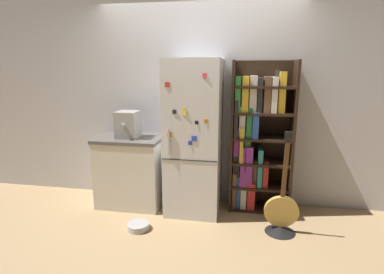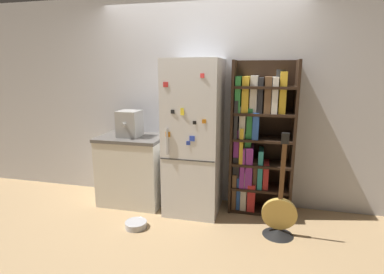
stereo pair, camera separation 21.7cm
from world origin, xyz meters
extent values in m
plane|color=tan|center=(0.00, 0.00, 0.00)|extent=(16.00, 16.00, 0.00)
cube|color=silver|center=(0.00, 0.47, 1.30)|extent=(8.00, 0.05, 2.60)
cube|color=silver|center=(0.00, 0.13, 0.91)|extent=(0.63, 0.65, 1.82)
cube|color=#333333|center=(0.00, -0.20, 0.73)|extent=(0.62, 0.01, 0.01)
cube|color=#B2B2B7|center=(-0.22, -0.21, 0.93)|extent=(0.02, 0.02, 0.30)
cube|color=orange|center=(-0.22, -0.20, 1.01)|extent=(0.06, 0.02, 0.06)
cube|color=yellow|center=(-0.05, -0.20, 1.28)|extent=(0.04, 0.01, 0.04)
cube|color=orange|center=(0.19, -0.20, 1.17)|extent=(0.04, 0.01, 0.04)
cube|color=red|center=(-0.23, -0.20, 1.54)|extent=(0.05, 0.01, 0.05)
cube|color=blue|center=(0.01, -0.20, 0.92)|extent=(0.04, 0.02, 0.04)
cube|color=blue|center=(0.06, -0.20, 0.97)|extent=(0.06, 0.01, 0.06)
cube|color=yellow|center=(-0.05, -0.20, 1.25)|extent=(0.04, 0.02, 0.04)
cube|color=black|center=(-0.16, -0.20, 1.26)|extent=(0.04, 0.01, 0.04)
cube|color=black|center=(0.08, -0.20, 1.15)|extent=(0.04, 0.02, 0.04)
cube|color=red|center=(0.16, -0.20, 1.64)|extent=(0.05, 0.02, 0.04)
cube|color=black|center=(0.44, 0.27, 0.90)|extent=(0.03, 0.35, 1.81)
cube|color=black|center=(1.14, 0.27, 0.90)|extent=(0.03, 0.35, 1.81)
cube|color=black|center=(0.79, 0.43, 0.90)|extent=(0.72, 0.03, 1.81)
cube|color=black|center=(0.79, 0.27, 0.01)|extent=(0.66, 0.32, 0.03)
cube|color=black|center=(0.79, 0.27, 0.30)|extent=(0.66, 0.32, 0.03)
cube|color=black|center=(0.79, 0.27, 0.60)|extent=(0.66, 0.32, 0.03)
cube|color=black|center=(0.79, 0.27, 0.90)|extent=(0.66, 0.32, 0.03)
cube|color=black|center=(0.79, 0.27, 1.20)|extent=(0.66, 0.32, 0.03)
cube|color=black|center=(0.79, 0.27, 1.50)|extent=(0.66, 0.32, 0.03)
cube|color=brown|center=(0.49, 0.27, 0.25)|extent=(0.05, 0.28, 0.44)
cube|color=#2D59B2|center=(0.54, 0.27, 0.23)|extent=(0.04, 0.26, 0.40)
cube|color=silver|center=(0.61, 0.27, 0.27)|extent=(0.07, 0.27, 0.48)
cube|color=red|center=(0.70, 0.26, 0.20)|extent=(0.09, 0.28, 0.33)
cube|color=#262628|center=(0.51, 0.28, 0.50)|extent=(0.08, 0.25, 0.37)
cube|color=purple|center=(0.58, 0.26, 0.56)|extent=(0.05, 0.28, 0.49)
cube|color=purple|center=(0.66, 0.27, 0.56)|extent=(0.08, 0.29, 0.50)
cube|color=brown|center=(0.73, 0.28, 0.48)|extent=(0.05, 0.23, 0.32)
cube|color=teal|center=(0.79, 0.27, 0.55)|extent=(0.06, 0.26, 0.47)
cube|color=red|center=(0.85, 0.27, 0.47)|extent=(0.06, 0.25, 0.31)
cube|color=purple|center=(0.50, 0.27, 0.81)|extent=(0.06, 0.23, 0.39)
cube|color=gold|center=(0.56, 0.26, 0.83)|extent=(0.04, 0.29, 0.42)
cube|color=#338C3F|center=(0.63, 0.28, 0.79)|extent=(0.07, 0.23, 0.36)
cube|color=#262628|center=(0.49, 0.26, 1.14)|extent=(0.04, 0.30, 0.44)
cube|color=silver|center=(0.56, 0.27, 1.10)|extent=(0.07, 0.24, 0.37)
cube|color=#338C3F|center=(0.64, 0.27, 1.09)|extent=(0.06, 0.23, 0.35)
cube|color=#2D59B2|center=(0.71, 0.27, 1.07)|extent=(0.07, 0.31, 0.31)
cube|color=#338C3F|center=(0.50, 0.27, 1.42)|extent=(0.06, 0.29, 0.41)
cube|color=gold|center=(0.58, 0.27, 1.42)|extent=(0.07, 0.27, 0.41)
cube|color=silver|center=(0.67, 0.28, 1.43)|extent=(0.08, 0.24, 0.41)
cube|color=#262628|center=(0.75, 0.28, 1.42)|extent=(0.06, 0.28, 0.39)
cube|color=brown|center=(0.83, 0.28, 1.42)|extent=(0.07, 0.30, 0.40)
cube|color=silver|center=(0.90, 0.26, 1.42)|extent=(0.06, 0.27, 0.40)
cube|color=gold|center=(0.99, 0.27, 1.45)|extent=(0.07, 0.25, 0.46)
cylinder|color=black|center=(0.96, 0.27, 1.61)|extent=(0.10, 0.10, 0.18)
cube|color=silver|center=(-0.82, 0.16, 0.42)|extent=(0.79, 0.59, 0.84)
cube|color=#5B5651|center=(-0.82, 0.16, 0.86)|extent=(0.81, 0.61, 0.04)
cube|color=#A5A39E|center=(-0.83, 0.13, 1.04)|extent=(0.26, 0.27, 0.32)
cylinder|color=#A5A39E|center=(-0.83, -0.03, 1.06)|extent=(0.04, 0.06, 0.04)
cone|color=black|center=(1.00, -0.27, 0.03)|extent=(0.32, 0.32, 0.06)
cylinder|color=gold|center=(1.00, -0.27, 0.24)|extent=(0.36, 0.09, 0.36)
cube|color=brown|center=(1.00, -0.34, 0.72)|extent=(0.04, 0.10, 0.60)
cube|color=black|center=(1.00, -0.39, 1.07)|extent=(0.07, 0.04, 0.11)
cylinder|color=#B7B7BC|center=(-0.51, -0.48, 0.03)|extent=(0.24, 0.24, 0.07)
torus|color=#B7B7BC|center=(-0.51, -0.48, 0.06)|extent=(0.24, 0.24, 0.01)
camera|label=1|loc=(0.59, -3.29, 1.69)|focal=28.00mm
camera|label=2|loc=(0.80, -3.25, 1.69)|focal=28.00mm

